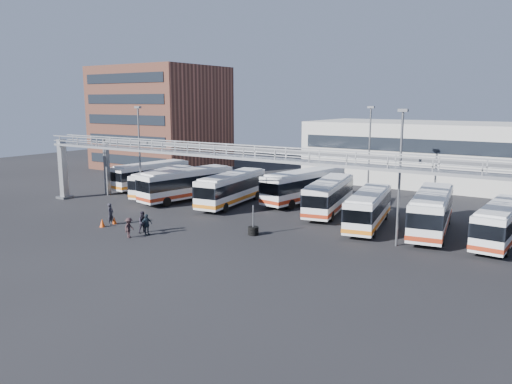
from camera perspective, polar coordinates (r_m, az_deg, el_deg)
The scene contains 23 objects.
ground at distance 38.67m, azimuth -4.92°, elevation -5.83°, with size 140.00×140.00×0.00m, color black.
gantry at distance 42.22m, azimuth -0.10°, elevation 3.22°, with size 51.40×5.15×7.10m.
apartment_building at distance 82.20m, azimuth -10.81°, elevation 8.29°, with size 18.00×15.00×16.00m, color brown.
warehouse at distance 68.35m, azimuth 23.86°, elevation 3.83°, with size 42.00×14.00×8.00m, color #9E9E99.
light_pole_left at distance 54.11m, azimuth -13.17°, elevation 4.77°, with size 0.70×0.35×10.21m.
light_pole_mid at distance 38.10m, azimuth 16.13°, elevation 2.36°, with size 0.70×0.35×10.21m.
light_pole_back at distance 54.78m, azimuth 12.83°, elevation 4.85°, with size 0.70×0.35×10.21m.
bus_0 at distance 63.16m, azimuth -11.92°, elevation 1.99°, with size 3.46×10.75×3.21m.
bus_1 at distance 58.01m, azimuth -10.57°, elevation 1.20°, with size 3.97×10.22×3.03m.
bus_2 at distance 54.95m, azimuth -7.91°, elevation 1.01°, with size 4.74×11.61×3.44m.
bus_3 at distance 51.99m, azimuth -2.78°, elevation 0.50°, with size 3.90×11.24×3.34m.
bus_4 at distance 53.39m, azimuth 5.53°, elevation 0.81°, with size 4.60×11.72×3.48m.
bus_5 at distance 48.74m, azimuth 8.35°, elevation -0.32°, with size 4.52×11.04×3.27m.
bus_6 at distance 44.00m, azimuth 12.73°, elevation -1.74°, with size 4.22×10.51×3.11m.
bus_7 at distance 43.43m, azimuth 19.43°, elevation -1.99°, with size 4.34×11.60×3.44m.
bus_8 at distance 42.22m, azimuth 26.21°, elevation -3.10°, with size 2.87×10.28×3.09m.
pedestrian_a at distance 45.70m, azimuth -16.29°, elevation -2.43°, with size 0.70×0.46×1.93m, color black.
pedestrian_b at distance 42.20m, azimuth -12.76°, elevation -3.39°, with size 0.89×0.69×1.83m, color black.
pedestrian_c at distance 41.05m, azimuth -14.30°, elevation -3.98°, with size 1.05×0.61×1.63m, color #2C1D20.
pedestrian_d at distance 41.54m, azimuth -12.41°, elevation -3.66°, with size 1.02×0.42×1.74m, color #1B2631.
cone_left at distance 46.06m, azimuth -15.91°, elevation -3.11°, with size 0.42×0.42×0.67m, color #D8430C.
cone_right at distance 45.23m, azimuth -17.17°, elevation -3.38°, with size 0.46×0.46×0.74m, color #D8430C.
tire_stack at distance 40.68m, azimuth -0.31°, elevation -4.36°, with size 0.87×0.87×2.47m.
Camera 1 is at (23.05, -29.10, 10.80)m, focal length 35.00 mm.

